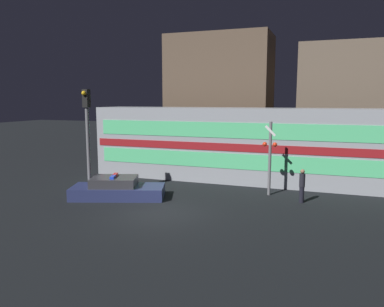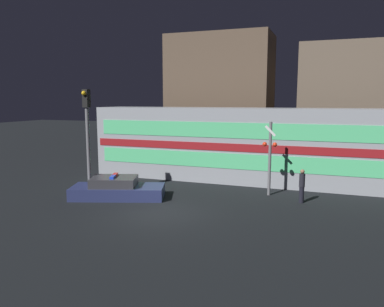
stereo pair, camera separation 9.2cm
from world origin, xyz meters
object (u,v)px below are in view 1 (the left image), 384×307
object	(u,v)px
police_car	(117,189)
pedestrian	(302,185)
traffic_light_corner	(88,132)
train	(254,145)
crossing_signal_near	(270,155)

from	to	relation	value
police_car	pedestrian	distance (m)	9.18
traffic_light_corner	pedestrian	bearing A→B (deg)	13.41
train	pedestrian	xyz separation A→B (m)	(3.05, -3.87, -1.39)
train	traffic_light_corner	size ratio (longest dim) A/B	3.69
traffic_light_corner	train	bearing A→B (deg)	40.90
police_car	traffic_light_corner	distance (m)	3.25
police_car	traffic_light_corner	bearing A→B (deg)	169.20
train	police_car	size ratio (longest dim) A/B	4.06
train	police_car	bearing A→B (deg)	-133.58
train	police_car	world-z (taller)	train
train	traffic_light_corner	bearing A→B (deg)	-139.10
pedestrian	traffic_light_corner	size ratio (longest dim) A/B	0.30
pedestrian	crossing_signal_near	size ratio (longest dim) A/B	0.43
train	pedestrian	world-z (taller)	train
train	traffic_light_corner	xyz separation A→B (m)	(-7.33, -6.35, 1.08)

